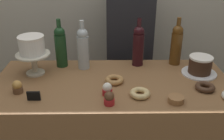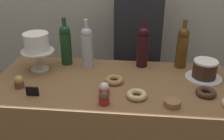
% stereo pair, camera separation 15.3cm
% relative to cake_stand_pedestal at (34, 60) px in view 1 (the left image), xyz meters
% --- Properties ---
extents(cake_stand_pedestal, '(0.21, 0.21, 0.14)m').
position_rel_cake_stand_pedestal_xyz_m(cake_stand_pedestal, '(0.00, 0.00, 0.00)').
color(cake_stand_pedestal, beige).
rests_on(cake_stand_pedestal, display_counter).
extents(white_layer_cake, '(0.16, 0.16, 0.11)m').
position_rel_cake_stand_pedestal_xyz_m(white_layer_cake, '(0.00, 0.00, 0.10)').
color(white_layer_cake, white).
rests_on(white_layer_cake, cake_stand_pedestal).
extents(silver_serving_platter, '(0.22, 0.22, 0.01)m').
position_rel_cake_stand_pedestal_xyz_m(silver_serving_platter, '(1.05, -0.02, -0.09)').
color(silver_serving_platter, white).
rests_on(silver_serving_platter, display_counter).
extents(chocolate_round_cake, '(0.15, 0.15, 0.11)m').
position_rel_cake_stand_pedestal_xyz_m(chocolate_round_cake, '(1.05, -0.02, -0.03)').
color(chocolate_round_cake, '#3D2619').
rests_on(chocolate_round_cake, silver_serving_platter).
extents(wine_bottle_dark_red, '(0.08, 0.08, 0.33)m').
position_rel_cake_stand_pedestal_xyz_m(wine_bottle_dark_red, '(0.67, 0.13, 0.05)').
color(wine_bottle_dark_red, black).
rests_on(wine_bottle_dark_red, display_counter).
extents(wine_bottle_clear, '(0.08, 0.08, 0.33)m').
position_rel_cake_stand_pedestal_xyz_m(wine_bottle_clear, '(0.30, 0.08, 0.05)').
color(wine_bottle_clear, '#B2BCC1').
rests_on(wine_bottle_clear, display_counter).
extents(wine_bottle_amber, '(0.08, 0.08, 0.33)m').
position_rel_cake_stand_pedestal_xyz_m(wine_bottle_amber, '(0.93, 0.15, 0.05)').
color(wine_bottle_amber, '#5B3814').
rests_on(wine_bottle_amber, display_counter).
extents(wine_bottle_green, '(0.08, 0.08, 0.33)m').
position_rel_cake_stand_pedestal_xyz_m(wine_bottle_green, '(0.15, 0.12, 0.05)').
color(wine_bottle_green, '#193D1E').
rests_on(wine_bottle_green, display_counter).
extents(cupcake_caramel, '(0.06, 0.06, 0.07)m').
position_rel_cake_stand_pedestal_xyz_m(cupcake_caramel, '(-0.04, -0.24, -0.06)').
color(cupcake_caramel, brown).
rests_on(cupcake_caramel, display_counter).
extents(cupcake_vanilla, '(0.06, 0.06, 0.07)m').
position_rel_cake_stand_pedestal_xyz_m(cupcake_vanilla, '(0.46, -0.27, -0.06)').
color(cupcake_vanilla, red).
rests_on(cupcake_vanilla, display_counter).
extents(cupcake_chocolate, '(0.06, 0.06, 0.07)m').
position_rel_cake_stand_pedestal_xyz_m(cupcake_chocolate, '(0.47, -0.36, -0.06)').
color(cupcake_chocolate, red).
rests_on(cupcake_chocolate, display_counter).
extents(donut_chocolate, '(0.11, 0.11, 0.03)m').
position_rel_cake_stand_pedestal_xyz_m(donut_chocolate, '(1.02, -0.22, -0.08)').
color(donut_chocolate, '#472D1E').
rests_on(donut_chocolate, display_counter).
extents(donut_glazed, '(0.11, 0.11, 0.03)m').
position_rel_cake_stand_pedestal_xyz_m(donut_glazed, '(0.64, -0.28, -0.08)').
color(donut_glazed, '#E0C17F').
rests_on(donut_glazed, display_counter).
extents(donut_maple, '(0.11, 0.11, 0.03)m').
position_rel_cake_stand_pedestal_xyz_m(donut_maple, '(0.50, -0.12, -0.08)').
color(donut_maple, '#B27F47').
rests_on(donut_maple, display_counter).
extents(cookie_stack, '(0.08, 0.08, 0.03)m').
position_rel_cake_stand_pedestal_xyz_m(cookie_stack, '(0.82, -0.35, -0.08)').
color(cookie_stack, olive).
rests_on(cookie_stack, display_counter).
extents(price_sign_chalkboard, '(0.07, 0.01, 0.05)m').
position_rel_cake_stand_pedestal_xyz_m(price_sign_chalkboard, '(0.07, -0.32, -0.07)').
color(price_sign_chalkboard, black).
rests_on(price_sign_chalkboard, display_counter).
extents(barista_figure, '(0.36, 0.22, 1.60)m').
position_rel_cake_stand_pedestal_xyz_m(barista_figure, '(0.64, 0.47, -0.17)').
color(barista_figure, black).
rests_on(barista_figure, ground_plane).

